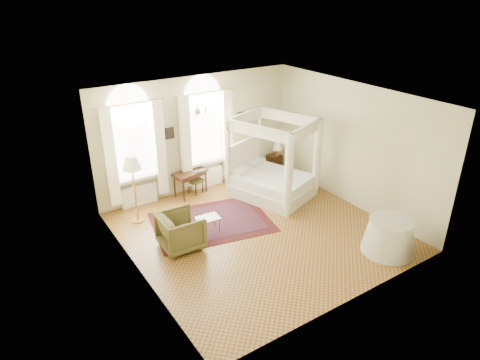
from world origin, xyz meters
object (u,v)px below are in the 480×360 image
at_px(stool, 196,182).
at_px(canopy_bed, 272,179).
at_px(writing_desk, 190,175).
at_px(armchair, 181,231).
at_px(floor_lamp, 132,166).
at_px(coffee_table, 208,219).
at_px(nightstand, 274,163).
at_px(side_table, 389,236).

bearing_deg(stool, canopy_bed, -37.12).
bearing_deg(writing_desk, armchair, -121.99).
bearing_deg(floor_lamp, coffee_table, -48.63).
height_order(nightstand, stool, nightstand).
bearing_deg(stool, side_table, -65.72).
bearing_deg(floor_lamp, stool, 16.54).
bearing_deg(floor_lamp, armchair, -76.12).
relative_size(canopy_bed, side_table, 2.14).
distance_m(coffee_table, side_table, 4.21).
height_order(nightstand, side_table, side_table).
distance_m(canopy_bed, stool, 2.20).
relative_size(armchair, side_table, 0.79).
relative_size(coffee_table, side_table, 0.50).
bearing_deg(writing_desk, stool, 0.00).
distance_m(stool, side_table, 5.47).
xyz_separation_m(writing_desk, floor_lamp, (-1.83, -0.59, 0.90)).
bearing_deg(armchair, coffee_table, -71.05).
bearing_deg(armchair, writing_desk, -29.77).
xyz_separation_m(canopy_bed, writing_desk, (-1.91, 1.33, 0.10)).
bearing_deg(side_table, canopy_bed, 97.76).
relative_size(writing_desk, armchair, 1.13).
bearing_deg(coffee_table, nightstand, 29.52).
bearing_deg(armchair, nightstand, -60.51).
bearing_deg(stool, coffee_table, -110.08).
distance_m(armchair, coffee_table, 0.88).
distance_m(writing_desk, armchair, 2.68).
height_order(writing_desk, stool, writing_desk).
bearing_deg(floor_lamp, side_table, -46.02).
xyz_separation_m(stool, armchair, (-1.58, -2.27, 0.07)).
relative_size(armchair, floor_lamp, 0.53).
bearing_deg(floor_lamp, writing_desk, 17.90).
bearing_deg(coffee_table, writing_desk, 74.03).
bearing_deg(coffee_table, stool, 69.92).
bearing_deg(side_table, nightstand, 83.43).
height_order(stool, coffee_table, stool).
height_order(coffee_table, floor_lamp, floor_lamp).
relative_size(nightstand, side_table, 0.48).
bearing_deg(nightstand, floor_lamp, -173.00).
relative_size(stool, floor_lamp, 0.27).
distance_m(coffee_table, floor_lamp, 2.23).
bearing_deg(nightstand, stool, 180.00).
distance_m(nightstand, stool, 2.82).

